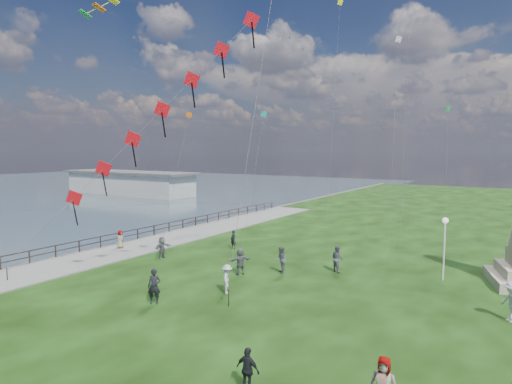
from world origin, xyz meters
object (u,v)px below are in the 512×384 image
Objects in this scene: person_0 at (154,286)px; person_2 at (227,279)px; person_10 at (120,240)px; lamppost at (445,235)px; person_6 at (233,240)px; pier_pavilion at (129,182)px; person_5 at (162,248)px; person_8 at (511,302)px; person_3 at (248,370)px; person_7 at (337,259)px; person_11 at (240,261)px; person_1 at (281,260)px.

person_0 is 1.14× the size of person_2.
person_0 reaches higher than person_10.
lamppost is 16.16m from person_6.
person_5 is at bearing -38.45° from pier_pavilion.
pier_pavilion is at bearing -151.55° from person_8.
person_2 is 1.08× the size of person_6.
person_8 is (13.72, 4.03, 0.14)m from person_2.
person_3 is at bearing -101.49° from lamppost.
person_2 is (51.23, -37.39, -1.01)m from pier_pavilion.
person_7 is at bearing -101.01° from person_10.
lamppost is at bearing -133.68° from person_7.
pier_pavilion reaches higher than person_8.
person_3 is (8.76, -4.22, -0.18)m from person_0.
person_2 is 1.13× the size of person_10.
person_11 reaches higher than person_6.
person_5 is at bearing -36.17° from person_3.
person_8 is at bearing -121.52° from person_3.
person_11 is at bearing -153.08° from lamppost.
lamppost reaches higher than person_8.
person_6 is 0.80× the size of person_8.
lamppost is 2.57× the size of person_6.
person_2 is at bearing -110.98° from person_5.
person_11 is (49.71, -33.92, -0.97)m from pier_pavilion.
person_10 is (-11.64, 7.47, -0.21)m from person_0.
person_0 is 13.83m from person_10.
person_8 is at bearing -87.34° from person_5.
pier_pavilion is 54.18m from person_5.
person_1 reaches higher than person_6.
person_5 is 1.13× the size of person_10.
person_6 is 20.48m from person_8.
person_0 is at bearing -133.91° from lamppost.
person_5 is 22.52m from person_8.
person_1 is 1.10× the size of person_2.
pier_pavilion is at bearing -90.76° from person_11.
person_2 is at bearing 94.36° from person_7.
person_10 is at bearing 41.17° from person_7.
person_1 is 13.10m from person_8.
person_8 is at bearing 51.06° from person_1.
person_8 reaches higher than person_0.
pier_pavilion is 67.30m from lamppost.
person_3 is at bearing -141.74° from person_10.
person_2 is at bearing -41.88° from person_1.
person_8 is at bearing -54.01° from lamppost.
person_1 is at bearing -64.94° from person_3.
person_2 and person_5 have the same top height.
person_5 is 1.08× the size of person_6.
person_6 is at bearing 20.41° from person_7.
person_10 is at bearing -138.37° from person_6.
person_2 is at bearing 24.88° from person_0.
person_6 is at bearing -32.05° from pier_pavilion.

